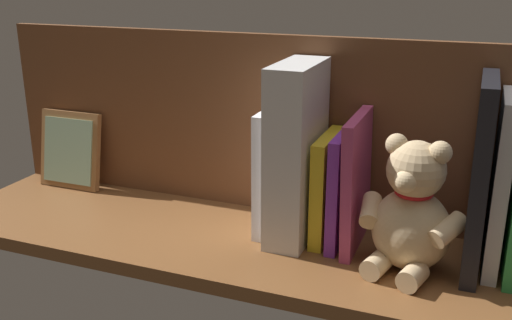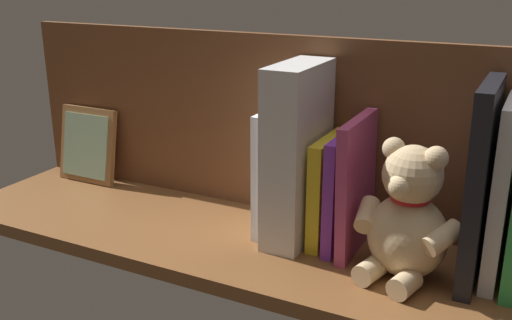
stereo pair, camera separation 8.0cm
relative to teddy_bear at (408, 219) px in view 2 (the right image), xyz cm
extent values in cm
cube|color=brown|center=(23.15, -1.08, -9.46)|extent=(105.92, 28.71, 2.20)
cube|color=brown|center=(23.15, -13.18, 6.66)|extent=(105.92, 1.50, 30.03)
cube|color=silver|center=(-10.75, -5.35, 3.88)|extent=(1.96, 13.36, 24.48)
cube|color=black|center=(-8.08, -4.14, 5.01)|extent=(2.42, 15.79, 26.75)
ellipsoid|color=#D1B284|center=(-0.08, -0.29, -2.60)|extent=(13.08, 12.26, 11.52)
sphere|color=#D1B284|center=(-0.08, -0.29, 6.13)|extent=(7.92, 7.92, 7.92)
sphere|color=#D1B284|center=(-2.95, 0.47, 9.10)|extent=(3.06, 3.06, 3.06)
sphere|color=#D1B284|center=(2.79, -1.05, 9.10)|extent=(3.06, 3.06, 3.06)
sphere|color=beige|center=(0.78, 2.96, 5.54)|extent=(3.06, 3.06, 3.06)
cylinder|color=#D1B284|center=(-5.00, 2.50, -0.58)|extent=(5.45, 6.19, 4.26)
cylinder|color=#D1B284|center=(5.58, -0.29, -0.58)|extent=(3.20, 5.88, 4.26)
cylinder|color=#D1B284|center=(-1.33, 5.10, -6.83)|extent=(4.06, 4.96, 3.06)
cylinder|color=#D1B284|center=(3.68, 3.78, -6.83)|extent=(4.06, 4.96, 3.06)
torus|color=red|center=(-0.08, -0.29, 2.98)|extent=(6.42, 6.42, 0.90)
cube|color=#B23F72|center=(8.66, -4.89, 1.65)|extent=(2.13, 14.28, 20.05)
cube|color=purple|center=(10.90, -5.43, 0.27)|extent=(1.65, 13.21, 17.26)
cube|color=yellow|center=(13.37, -5.81, -0.16)|extent=(2.05, 12.45, 16.39)
cube|color=silver|center=(17.94, -4.54, 5.22)|extent=(5.85, 14.79, 27.15)
cube|color=silver|center=(22.45, -5.89, 1.49)|extent=(1.92, 12.28, 19.68)
cube|color=#9E6B3D|center=(64.41, -9.81, -1.19)|extent=(12.72, 4.01, 14.57)
cube|color=#8CAD8C|center=(64.41, -9.09, -1.19)|extent=(10.69, 2.74, 12.12)
camera|label=1|loc=(-6.74, 75.65, 31.82)|focal=40.88mm
camera|label=2|loc=(-14.06, 72.38, 31.82)|focal=40.88mm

